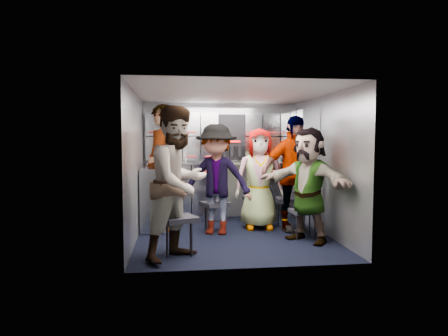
{
  "coord_description": "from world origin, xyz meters",
  "views": [
    {
      "loc": [
        -0.85,
        -5.78,
        1.42
      ],
      "look_at": [
        -0.09,
        0.35,
        0.99
      ],
      "focal_mm": 32.0,
      "sensor_mm": 36.0,
      "label": 1
    }
  ],
  "objects": [
    {
      "name": "attendant_arc_e",
      "position": [
        1.0,
        -0.43,
        0.8
      ],
      "size": [
        1.25,
        1.49,
        1.61
      ],
      "primitive_type": "imported",
      "rotation": [
        0.0,
        0.0,
        -0.95
      ],
      "color": "black",
      "rests_on": "ground"
    },
    {
      "name": "bottle_mid",
      "position": [
        -0.67,
        1.24,
        1.14
      ],
      "size": [
        0.07,
        0.07,
        0.22
      ],
      "primitive_type": "cylinder",
      "color": "white",
      "rests_on": "counter"
    },
    {
      "name": "jump_seat_center",
      "position": [
        0.49,
        0.65,
        0.43
      ],
      "size": [
        0.44,
        0.42,
        0.49
      ],
      "rotation": [
        0.0,
        0.0,
        0.07
      ],
      "color": "black",
      "rests_on": "ground"
    },
    {
      "name": "wall_right",
      "position": [
        1.4,
        0.0,
        1.05
      ],
      "size": [
        0.04,
        3.0,
        2.1
      ],
      "primitive_type": "cube",
      "color": "gray",
      "rests_on": "ground"
    },
    {
      "name": "red_latch_strip",
      "position": [
        0.0,
        1.09,
        0.88
      ],
      "size": [
        2.6,
        0.02,
        0.03
      ],
      "primitive_type": "cube",
      "color": "#A4201B",
      "rests_on": "cart_bank_back"
    },
    {
      "name": "jump_seat_near_left",
      "position": [
        -0.81,
        -0.85,
        0.42
      ],
      "size": [
        0.51,
        0.5,
        0.48
      ],
      "rotation": [
        0.0,
        0.0,
        0.37
      ],
      "color": "black",
      "rests_on": "ground"
    },
    {
      "name": "attendant_arc_a",
      "position": [
        -0.81,
        -1.03,
        0.92
      ],
      "size": [
        1.12,
        1.12,
        1.83
      ],
      "primitive_type": "imported",
      "rotation": [
        0.0,
        0.0,
        0.8
      ],
      "color": "black",
      "rests_on": "ground"
    },
    {
      "name": "cup_right",
      "position": [
        1.25,
        1.23,
        1.08
      ],
      "size": [
        0.07,
        0.07,
        0.1
      ],
      "primitive_type": "cylinder",
      "color": "beige",
      "rests_on": "counter"
    },
    {
      "name": "right_cabinet",
      "position": [
        1.25,
        0.6,
        0.5
      ],
      "size": [
        0.28,
        1.2,
        1.0
      ],
      "primitive_type": "cube",
      "color": "#A4A9B4",
      "rests_on": "ground"
    },
    {
      "name": "ceiling",
      "position": [
        0.0,
        0.0,
        2.1
      ],
      "size": [
        2.8,
        3.0,
        0.02
      ],
      "primitive_type": "cube",
      "color": "silver",
      "rests_on": "wall_back"
    },
    {
      "name": "cart_bank_left",
      "position": [
        -1.19,
        0.56,
        0.49
      ],
      "size": [
        0.38,
        0.76,
        0.99
      ],
      "primitive_type": "cube",
      "color": "#A4A9B4",
      "rests_on": "ground"
    },
    {
      "name": "bottle_right",
      "position": [
        1.03,
        1.24,
        1.15
      ],
      "size": [
        0.07,
        0.07,
        0.23
      ],
      "primitive_type": "cylinder",
      "color": "white",
      "rests_on": "counter"
    },
    {
      "name": "counter",
      "position": [
        0.0,
        1.29,
        1.01
      ],
      "size": [
        2.68,
        0.42,
        0.03
      ],
      "primitive_type": "cube",
      "color": "#ADB0B4",
      "rests_on": "cart_bank_back"
    },
    {
      "name": "jump_seat_mid_left",
      "position": [
        -0.23,
        0.36,
        0.41
      ],
      "size": [
        0.5,
        0.49,
        0.46
      ],
      "rotation": [
        0.0,
        0.0,
        0.39
      ],
      "color": "black",
      "rests_on": "ground"
    },
    {
      "name": "locker_bank_right",
      "position": [
        1.25,
        0.7,
        1.49
      ],
      "size": [
        0.28,
        1.0,
        0.82
      ],
      "primitive_type": "cube",
      "color": "#A4A9B4",
      "rests_on": "wall_right"
    },
    {
      "name": "bottle_left",
      "position": [
        -0.97,
        1.24,
        1.15
      ],
      "size": [
        0.07,
        0.07,
        0.23
      ],
      "primitive_type": "cylinder",
      "color": "white",
      "rests_on": "counter"
    },
    {
      "name": "wall_back",
      "position": [
        0.0,
        1.5,
        1.05
      ],
      "size": [
        2.8,
        0.04,
        2.1
      ],
      "primitive_type": "cube",
      "color": "gray",
      "rests_on": "ground"
    },
    {
      "name": "attendant_arc_c",
      "position": [
        0.49,
        0.47,
        0.81
      ],
      "size": [
        0.83,
        0.58,
        1.61
      ],
      "primitive_type": "imported",
      "rotation": [
        0.0,
        0.0,
        -0.09
      ],
      "color": "black",
      "rests_on": "ground"
    },
    {
      "name": "wall_left",
      "position": [
        -1.4,
        0.0,
        1.05
      ],
      "size": [
        0.04,
        3.0,
        2.1
      ],
      "primitive_type": "cube",
      "color": "gray",
      "rests_on": "ground"
    },
    {
      "name": "jump_seat_near_right",
      "position": [
        1.0,
        -0.25,
        0.37
      ],
      "size": [
        0.39,
        0.37,
        0.42
      ],
      "rotation": [
        0.0,
        0.0,
        0.1
      ],
      "color": "black",
      "rests_on": "ground"
    },
    {
      "name": "jump_seat_mid_right",
      "position": [
        0.99,
        0.44,
        0.43
      ],
      "size": [
        0.46,
        0.44,
        0.49
      ],
      "rotation": [
        0.0,
        0.0,
        -0.12
      ],
      "color": "black",
      "rests_on": "ground"
    },
    {
      "name": "locker_bank_back",
      "position": [
        0.0,
        1.35,
        1.49
      ],
      "size": [
        2.68,
        0.28,
        0.82
      ],
      "primitive_type": "cube",
      "color": "#A4A9B4",
      "rests_on": "wall_back"
    },
    {
      "name": "cup_left",
      "position": [
        -1.1,
        1.23,
        1.08
      ],
      "size": [
        0.08,
        0.08,
        0.1
      ],
      "primitive_type": "cylinder",
      "color": "beige",
      "rests_on": "counter"
    },
    {
      "name": "cart_bank_back",
      "position": [
        0.0,
        1.29,
        0.49
      ],
      "size": [
        2.68,
        0.38,
        0.99
      ],
      "primitive_type": "cube",
      "color": "#A4A9B4",
      "rests_on": "ground"
    },
    {
      "name": "attendant_standing",
      "position": [
        -1.05,
        0.55,
        0.99
      ],
      "size": [
        0.79,
        0.87,
        1.99
      ],
      "primitive_type": "imported",
      "rotation": [
        0.0,
        0.0,
        -1.0
      ],
      "color": "black",
      "rests_on": "ground"
    },
    {
      "name": "coffee_niche",
      "position": [
        0.18,
        1.41,
        1.47
      ],
      "size": [
        0.46,
        0.16,
        0.84
      ],
      "primitive_type": null,
      "color": "black",
      "rests_on": "wall_back"
    },
    {
      "name": "attendant_arc_d",
      "position": [
        0.99,
        0.26,
        0.9
      ],
      "size": [
        1.11,
        0.59,
        1.81
      ],
      "primitive_type": "imported",
      "rotation": [
        0.0,
        0.0,
        0.14
      ],
      "color": "black",
      "rests_on": "ground"
    },
    {
      "name": "floor",
      "position": [
        0.0,
        0.0,
        0.0
      ],
      "size": [
        3.0,
        3.0,
        0.0
      ],
      "primitive_type": "plane",
      "color": "black",
      "rests_on": "ground"
    },
    {
      "name": "attendant_arc_b",
      "position": [
        -0.23,
        0.18,
        0.83
      ],
      "size": [
        1.2,
        0.89,
        1.66
      ],
      "primitive_type": "imported",
      "rotation": [
        0.0,
        0.0,
        -0.28
      ],
      "color": "black",
      "rests_on": "ground"
    }
  ]
}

